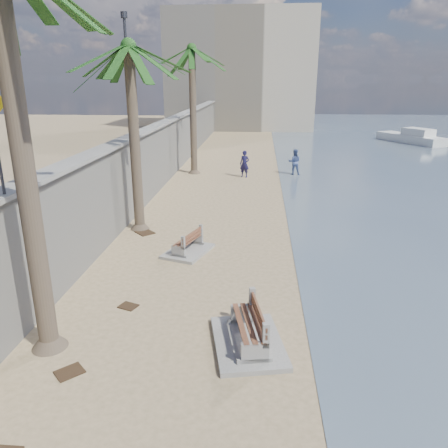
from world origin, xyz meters
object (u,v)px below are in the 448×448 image
object	(u,v)px
bench_far	(188,244)
yacht_far	(410,139)
person_b	(295,161)
palm_mid	(129,49)
person_a	(245,162)
palm_back	(192,50)
bench_near	(248,329)

from	to	relation	value
bench_far	yacht_far	world-z (taller)	yacht_far
person_b	yacht_far	world-z (taller)	person_b
bench_far	palm_mid	distance (m)	7.64
palm_mid	person_a	size ratio (longest dim) A/B	4.13
person_a	palm_back	bearing A→B (deg)	-178.58
palm_back	person_b	size ratio (longest dim) A/B	4.71
palm_back	bench_near	bearing A→B (deg)	-77.92
person_a	person_b	world-z (taller)	person_a
palm_back	yacht_far	bearing A→B (deg)	40.60
bench_near	palm_back	xyz separation A→B (m)	(-4.25, 19.86, 7.34)
bench_near	palm_mid	distance (m)	11.64
palm_mid	palm_back	size ratio (longest dim) A/B	0.93
person_a	bench_far	bearing A→B (deg)	-79.67
bench_near	person_a	size ratio (longest dim) A/B	1.32
bench_near	person_a	distance (m)	18.93
palm_back	person_b	xyz separation A→B (m)	(6.71, 0.18, -6.83)
bench_near	palm_back	distance (m)	21.60
bench_near	palm_mid	world-z (taller)	palm_mid
person_a	person_b	size ratio (longest dim) A/B	1.06
palm_back	palm_mid	bearing A→B (deg)	-92.93
palm_back	person_a	bearing A→B (deg)	-15.67
palm_mid	person_b	world-z (taller)	palm_mid
person_b	palm_mid	bearing A→B (deg)	59.27
palm_mid	bench_near	bearing A→B (deg)	-59.32
bench_near	palm_mid	size ratio (longest dim) A/B	0.32
person_a	palm_mid	bearing A→B (deg)	-93.50
yacht_far	palm_mid	bearing A→B (deg)	115.40
person_b	bench_far	bearing A→B (deg)	72.23
person_a	yacht_far	xyz separation A→B (m)	(15.93, 17.56, -0.64)
bench_far	palm_mid	bearing A→B (deg)	134.96
bench_far	person_a	xyz separation A→B (m)	(1.56, 13.20, 0.63)
yacht_far	person_a	bearing A→B (deg)	108.39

